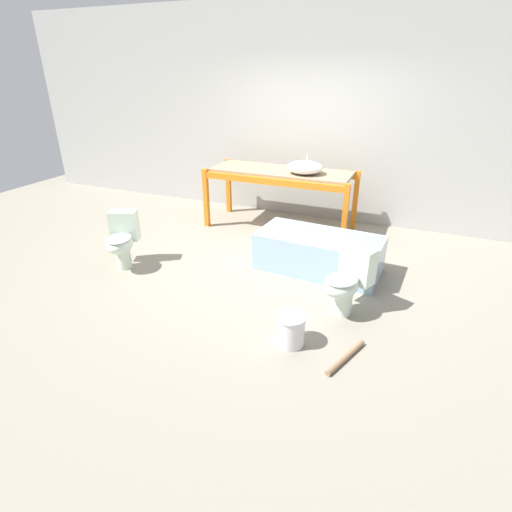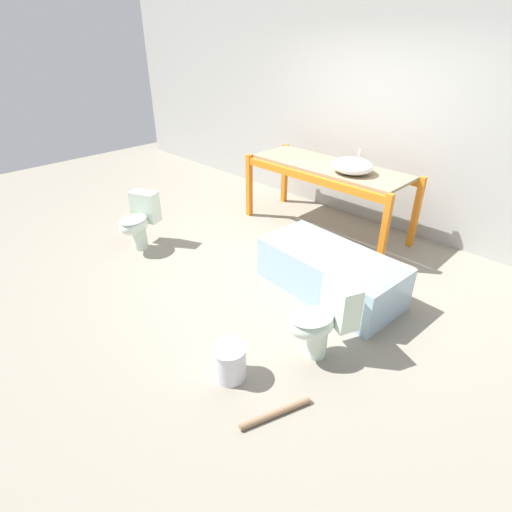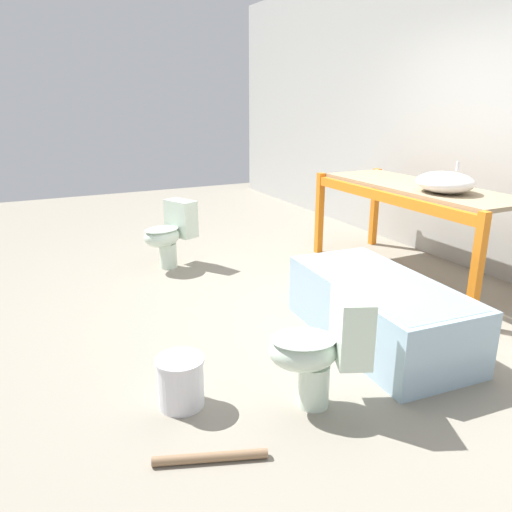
# 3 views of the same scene
# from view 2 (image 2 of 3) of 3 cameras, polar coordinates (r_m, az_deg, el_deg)

# --- Properties ---
(ground_plane) EXTENTS (12.00, 12.00, 0.00)m
(ground_plane) POSITION_cam_2_polar(r_m,az_deg,el_deg) (4.64, 3.12, -1.55)
(ground_plane) COLOR gray
(warehouse_wall_rear) EXTENTS (10.80, 0.08, 3.20)m
(warehouse_wall_rear) POSITION_cam_2_polar(r_m,az_deg,el_deg) (5.64, 17.86, 20.23)
(warehouse_wall_rear) COLOR #ADADA8
(warehouse_wall_rear) RESTS_ON ground_plane
(shelving_rack) EXTENTS (2.20, 0.84, 0.90)m
(shelving_rack) POSITION_cam_2_polar(r_m,az_deg,el_deg) (5.31, 10.29, 11.47)
(shelving_rack) COLOR orange
(shelving_rack) RESTS_ON ground_plane
(sink_basin) EXTENTS (0.51, 0.46, 0.26)m
(sink_basin) POSITION_cam_2_polar(r_m,az_deg,el_deg) (4.98, 13.60, 12.41)
(sink_basin) COLOR white
(sink_basin) RESTS_ON shelving_rack
(bathtub_main) EXTENTS (1.52, 0.80, 0.46)m
(bathtub_main) POSITION_cam_2_polar(r_m,az_deg,el_deg) (4.16, 10.55, -1.85)
(bathtub_main) COLOR #99B7CC
(bathtub_main) RESTS_ON ground_plane
(toilet_near) EXTENTS (0.51, 0.62, 0.67)m
(toilet_near) POSITION_cam_2_polar(r_m,az_deg,el_deg) (5.11, -16.35, 5.04)
(toilet_near) COLOR silver
(toilet_near) RESTS_ON ground_plane
(toilet_far) EXTENTS (0.51, 0.63, 0.67)m
(toilet_far) POSITION_cam_2_polar(r_m,az_deg,el_deg) (3.30, 9.59, -8.72)
(toilet_far) COLOR silver
(toilet_far) RESTS_ON ground_plane
(bucket_white) EXTENTS (0.28, 0.28, 0.30)m
(bucket_white) POSITION_cam_2_polar(r_m,az_deg,el_deg) (3.22, -3.81, -14.75)
(bucket_white) COLOR silver
(bucket_white) RESTS_ON ground_plane
(loose_pipe) EXTENTS (0.24, 0.54, 0.05)m
(loose_pipe) POSITION_cam_2_polar(r_m,az_deg,el_deg) (3.06, 2.84, -21.52)
(loose_pipe) COLOR #8C6B4C
(loose_pipe) RESTS_ON ground_plane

